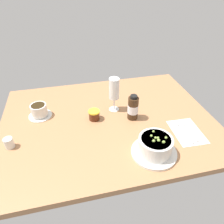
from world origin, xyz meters
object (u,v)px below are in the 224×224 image
object	(u,v)px
cutlery_setting	(187,131)
coffee_cup	(39,111)
wine_glass	(114,90)
sauce_bottle_brown	(133,108)
creamer_jug	(9,143)
jam_jar	(94,115)
porridge_bowl	(155,146)

from	to	relation	value
cutlery_setting	coffee_cup	size ratio (longest dim) A/B	1.61
wine_glass	sauce_bottle_brown	world-z (taller)	wine_glass
coffee_cup	cutlery_setting	bearing A→B (deg)	-22.62
creamer_jug	wine_glass	size ratio (longest dim) A/B	0.29
sauce_bottle_brown	cutlery_setting	bearing A→B (deg)	-35.97
coffee_cup	creamer_jug	world-z (taller)	coffee_cup
creamer_jug	jam_jar	bearing A→B (deg)	16.12
cutlery_setting	creamer_jug	xyz separation A→B (cm)	(-82.46, 8.44, 2.31)
porridge_bowl	jam_jar	xyz separation A→B (cm)	(-21.20, 29.75, -1.68)
porridge_bowl	sauce_bottle_brown	xyz separation A→B (cm)	(-1.41, 26.15, 2.02)
coffee_cup	wine_glass	world-z (taller)	wine_glass
porridge_bowl	cutlery_setting	bearing A→B (deg)	24.64
cutlery_setting	jam_jar	size ratio (longest dim) A/B	3.35
sauce_bottle_brown	jam_jar	bearing A→B (deg)	169.70
porridge_bowl	cutlery_setting	distance (cm)	23.70
wine_glass	jam_jar	xyz separation A→B (cm)	(-12.17, -6.20, -9.79)
porridge_bowl	jam_jar	bearing A→B (deg)	125.47
porridge_bowl	sauce_bottle_brown	bearing A→B (deg)	93.09
porridge_bowl	wine_glass	bearing A→B (deg)	104.10
porridge_bowl	sauce_bottle_brown	world-z (taller)	sauce_bottle_brown
coffee_cup	jam_jar	size ratio (longest dim) A/B	2.09
coffee_cup	wine_glass	size ratio (longest dim) A/B	0.64
creamer_jug	jam_jar	distance (cm)	41.69
coffee_cup	sauce_bottle_brown	bearing A→B (deg)	-15.11
porridge_bowl	creamer_jug	world-z (taller)	porridge_bowl
cutlery_setting	coffee_cup	bearing A→B (deg)	157.38
porridge_bowl	coffee_cup	world-z (taller)	porridge_bowl
porridge_bowl	creamer_jug	bearing A→B (deg)	163.48
porridge_bowl	jam_jar	distance (cm)	36.57
wine_glass	sauce_bottle_brown	xyz separation A→B (cm)	(7.62, -9.79, -6.09)
cutlery_setting	jam_jar	bearing A→B (deg)	154.74
cutlery_setting	sauce_bottle_brown	xyz separation A→B (cm)	(-22.63, 16.42, 6.12)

